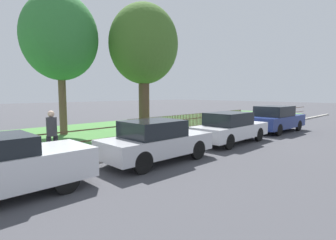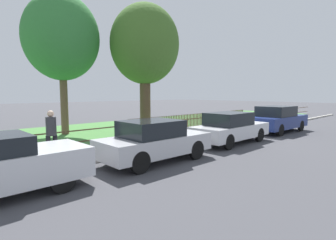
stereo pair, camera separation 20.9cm
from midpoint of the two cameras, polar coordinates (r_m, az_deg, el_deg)
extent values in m
plane|color=#424247|center=(15.12, 13.53, -3.24)|extent=(120.00, 120.00, 0.00)
cube|color=#B2ADA3|center=(15.16, 13.21, -2.98)|extent=(39.11, 0.20, 0.12)
cube|color=#477F3D|center=(19.56, -3.85, -1.04)|extent=(39.11, 8.61, 0.01)
cube|color=brown|center=(16.56, 5.92, -1.26)|extent=(39.11, 0.03, 0.05)
cube|color=brown|center=(16.50, 5.93, 0.40)|extent=(39.11, 0.03, 0.05)
cube|color=brown|center=(12.87, -9.11, -2.25)|extent=(0.06, 0.03, 1.10)
cube|color=brown|center=(12.95, -8.63, -2.20)|extent=(0.06, 0.03, 1.10)
cube|color=brown|center=(13.03, -8.15, -2.14)|extent=(0.06, 0.03, 1.10)
cube|color=brown|center=(13.11, -7.68, -2.09)|extent=(0.06, 0.03, 1.10)
cube|color=brown|center=(13.19, -7.22, -2.03)|extent=(0.06, 0.03, 1.10)
cube|color=brown|center=(13.27, -6.76, -1.98)|extent=(0.06, 0.03, 1.10)
cube|color=brown|center=(13.35, -6.31, -1.92)|extent=(0.06, 0.03, 1.10)
cube|color=brown|center=(13.43, -5.86, -1.87)|extent=(0.06, 0.03, 1.10)
cube|color=brown|center=(13.52, -5.42, -1.82)|extent=(0.06, 0.03, 1.10)
cube|color=brown|center=(13.60, -4.98, -1.77)|extent=(0.06, 0.03, 1.10)
cube|color=brown|center=(13.69, -4.55, -1.72)|extent=(0.06, 0.03, 1.10)
cube|color=brown|center=(13.78, -4.12, -1.67)|extent=(0.06, 0.03, 1.10)
cube|color=brown|center=(13.86, -3.70, -1.61)|extent=(0.06, 0.03, 1.10)
cube|color=brown|center=(13.95, -3.29, -1.57)|extent=(0.06, 0.03, 1.10)
cube|color=brown|center=(14.04, -2.87, -1.52)|extent=(0.06, 0.03, 1.10)
cube|color=brown|center=(14.13, -2.47, -1.47)|extent=(0.06, 0.03, 1.10)
cube|color=brown|center=(14.22, -2.07, -1.42)|extent=(0.06, 0.03, 1.10)
cube|color=brown|center=(14.31, -1.68, -1.37)|extent=(0.06, 0.03, 1.10)
cube|color=brown|center=(14.40, -1.29, -1.32)|extent=(0.06, 0.03, 1.10)
cube|color=brown|center=(14.49, -0.90, -1.28)|extent=(0.06, 0.03, 1.10)
cube|color=brown|center=(14.59, -0.52, -1.23)|extent=(0.06, 0.03, 1.10)
cube|color=brown|center=(14.68, -0.15, -1.19)|extent=(0.06, 0.03, 1.10)
cube|color=brown|center=(14.77, 0.22, -1.14)|extent=(0.06, 0.03, 1.10)
cube|color=brown|center=(14.87, 0.59, -1.10)|extent=(0.06, 0.03, 1.10)
cube|color=brown|center=(14.97, 0.95, -1.05)|extent=(0.06, 0.03, 1.10)
cube|color=brown|center=(15.06, 1.31, -1.01)|extent=(0.06, 0.03, 1.10)
cube|color=brown|center=(15.16, 1.66, -0.97)|extent=(0.06, 0.03, 1.10)
cube|color=brown|center=(15.25, 2.01, -0.92)|extent=(0.06, 0.03, 1.10)
cube|color=brown|center=(15.35, 2.35, -0.88)|extent=(0.06, 0.03, 1.10)
cube|color=brown|center=(15.45, 2.69, -0.84)|extent=(0.06, 0.03, 1.10)
cube|color=brown|center=(15.55, 3.02, -0.80)|extent=(0.06, 0.03, 1.10)
cube|color=brown|center=(15.65, 3.35, -0.76)|extent=(0.06, 0.03, 1.10)
cube|color=brown|center=(15.75, 3.68, -0.72)|extent=(0.06, 0.03, 1.10)
cube|color=brown|center=(15.85, 4.00, -0.68)|extent=(0.06, 0.03, 1.10)
cube|color=brown|center=(15.95, 4.32, -0.64)|extent=(0.06, 0.03, 1.10)
cube|color=brown|center=(16.05, 4.63, -0.60)|extent=(0.06, 0.03, 1.10)
cube|color=brown|center=(16.15, 4.94, -0.57)|extent=(0.06, 0.03, 1.10)
cube|color=brown|center=(16.26, 5.24, -0.53)|extent=(0.06, 0.03, 1.10)
cube|color=brown|center=(16.36, 5.55, -0.49)|extent=(0.06, 0.03, 1.10)
cube|color=brown|center=(16.46, 5.84, -0.45)|extent=(0.06, 0.03, 1.10)
cube|color=brown|center=(16.56, 6.14, -0.42)|extent=(0.06, 0.03, 1.10)
cube|color=brown|center=(16.67, 6.43, -0.38)|extent=(0.06, 0.03, 1.10)
cube|color=brown|center=(16.77, 6.72, -0.35)|extent=(0.06, 0.03, 1.10)
cube|color=brown|center=(16.88, 7.00, -0.31)|extent=(0.06, 0.03, 1.10)
cube|color=brown|center=(16.98, 7.28, -0.28)|extent=(0.06, 0.03, 1.10)
cube|color=brown|center=(17.09, 7.56, -0.24)|extent=(0.06, 0.03, 1.10)
cube|color=brown|center=(17.20, 7.83, -0.21)|extent=(0.06, 0.03, 1.10)
cube|color=brown|center=(17.30, 8.10, -0.18)|extent=(0.06, 0.03, 1.10)
cube|color=brown|center=(17.41, 8.37, -0.14)|extent=(0.06, 0.03, 1.10)
cube|color=brown|center=(17.52, 8.63, -0.11)|extent=(0.06, 0.03, 1.10)
cube|color=brown|center=(17.62, 8.89, -0.08)|extent=(0.06, 0.03, 1.10)
cube|color=brown|center=(17.73, 9.15, -0.05)|extent=(0.06, 0.03, 1.10)
cube|color=brown|center=(17.84, 9.40, -0.02)|extent=(0.06, 0.03, 1.10)
cube|color=brown|center=(17.95, 9.65, 0.01)|extent=(0.06, 0.03, 1.10)
cube|color=brown|center=(18.06, 9.90, 0.04)|extent=(0.06, 0.03, 1.10)
cube|color=brown|center=(18.17, 10.14, 0.07)|extent=(0.06, 0.03, 1.10)
cube|color=brown|center=(18.28, 10.38, 0.10)|extent=(0.06, 0.03, 1.10)
cube|color=brown|center=(18.39, 10.62, 0.13)|extent=(0.06, 0.03, 1.10)
cube|color=brown|center=(18.50, 10.86, 0.16)|extent=(0.06, 0.03, 1.10)
cube|color=brown|center=(18.61, 11.09, 0.19)|extent=(0.06, 0.03, 1.10)
cube|color=brown|center=(18.72, 11.32, 0.22)|extent=(0.06, 0.03, 1.10)
cube|color=brown|center=(18.83, 11.55, 0.25)|extent=(0.06, 0.03, 1.10)
cube|color=brown|center=(18.94, 11.78, 0.28)|extent=(0.06, 0.03, 1.10)
cube|color=brown|center=(19.06, 12.00, 0.30)|extent=(0.06, 0.03, 1.10)
cube|color=brown|center=(19.17, 12.22, 0.33)|extent=(0.06, 0.03, 1.10)
cube|color=brown|center=(19.28, 12.44, 0.36)|extent=(0.06, 0.03, 1.10)
cube|color=brown|center=(19.39, 12.65, 0.38)|extent=(0.06, 0.03, 1.10)
cube|color=brown|center=(19.51, 12.86, 0.41)|extent=(0.06, 0.03, 1.10)
cube|color=brown|center=(19.62, 13.07, 0.43)|extent=(0.06, 0.03, 1.10)
cube|color=brown|center=(19.73, 13.28, 0.46)|extent=(0.06, 0.03, 1.10)
cube|color=brown|center=(19.85, 13.48, 0.49)|extent=(0.06, 0.03, 1.10)
cube|color=brown|center=(19.96, 13.69, 0.51)|extent=(0.06, 0.03, 1.10)
cube|color=brown|center=(20.08, 13.89, 0.53)|extent=(0.06, 0.03, 1.10)
cube|color=brown|center=(20.19, 14.09, 0.56)|extent=(0.06, 0.03, 1.10)
cube|color=brown|center=(20.30, 14.28, 0.58)|extent=(0.06, 0.03, 1.10)
cube|color=brown|center=(20.42, 14.47, 0.61)|extent=(0.06, 0.03, 1.10)
cube|color=brown|center=(20.54, 14.67, 0.63)|extent=(0.06, 0.03, 1.10)
cube|color=brown|center=(20.65, 14.86, 0.65)|extent=(0.06, 0.03, 1.10)
cube|color=brown|center=(20.77, 15.04, 0.68)|extent=(0.06, 0.03, 1.10)
cube|color=brown|center=(20.88, 15.23, 0.70)|extent=(0.06, 0.03, 1.10)
cylinder|color=black|center=(8.11, -26.24, -9.34)|extent=(0.61, 0.14, 0.61)
cylinder|color=black|center=(6.75, -22.02, -12.18)|extent=(0.61, 0.14, 0.61)
cube|color=#BCBCC1|center=(9.04, -2.99, -5.35)|extent=(4.04, 1.73, 0.60)
cube|color=black|center=(8.82, -3.99, -1.86)|extent=(1.95, 1.53, 0.54)
cylinder|color=black|center=(10.46, -0.59, -5.21)|extent=(0.68, 0.15, 0.68)
cylinder|color=black|center=(9.43, 5.86, -6.46)|extent=(0.68, 0.15, 0.68)
cylinder|color=black|center=(8.98, -12.30, -7.20)|extent=(0.68, 0.15, 0.68)
cylinder|color=black|center=(7.75, -6.24, -9.19)|extent=(0.68, 0.15, 0.68)
cube|color=silver|center=(12.71, 13.03, -2.28)|extent=(4.39, 1.70, 0.60)
cube|color=black|center=(12.46, 12.57, 0.28)|extent=(2.11, 1.51, 0.58)
cylinder|color=black|center=(14.29, 13.27, -2.41)|extent=(0.67, 0.15, 0.67)
cylinder|color=black|center=(13.57, 18.77, -3.00)|extent=(0.67, 0.15, 0.67)
cylinder|color=black|center=(12.08, 6.53, -3.78)|extent=(0.67, 0.15, 0.67)
cylinder|color=black|center=(11.22, 12.67, -4.63)|extent=(0.67, 0.15, 0.67)
cube|color=navy|center=(17.23, 22.08, -0.29)|extent=(4.62, 1.93, 0.70)
cube|color=black|center=(16.97, 21.84, 1.83)|extent=(2.24, 1.69, 0.60)
cylinder|color=black|center=(18.89, 21.54, -0.67)|extent=(0.67, 0.16, 0.67)
cylinder|color=black|center=(18.25, 26.28, -1.08)|extent=(0.67, 0.16, 0.67)
cylinder|color=black|center=(16.38, 17.31, -1.47)|extent=(0.67, 0.16, 0.67)
cylinder|color=black|center=(15.64, 22.64, -1.99)|extent=(0.67, 0.16, 0.67)
cylinder|color=black|center=(13.42, -0.78, -3.09)|extent=(0.52, 0.12, 0.52)
cylinder|color=black|center=(12.57, -5.35, -3.72)|extent=(0.52, 0.12, 0.52)
ellipsoid|color=gray|center=(12.93, -3.00, -1.83)|extent=(1.80, 0.64, 0.85)
ellipsoid|color=gray|center=(13.18, -1.60, -0.68)|extent=(0.44, 0.74, 0.39)
cylinder|color=brown|center=(16.01, -22.34, 4.40)|extent=(0.41, 0.41, 4.13)
ellipsoid|color=#337A38|center=(16.30, -22.82, 16.30)|extent=(4.12, 4.12, 4.74)
cylinder|color=brown|center=(16.03, -5.61, 4.51)|extent=(0.64, 0.64, 3.96)
ellipsoid|color=#426B28|center=(16.29, -5.73, 16.12)|extent=(4.11, 4.11, 4.72)
cylinder|color=black|center=(10.31, -23.74, -5.40)|extent=(0.16, 0.16, 0.84)
cylinder|color=black|center=(10.22, -25.00, -5.56)|extent=(0.16, 0.16, 0.84)
cylinder|color=#333338|center=(10.15, -24.55, -1.30)|extent=(0.37, 0.37, 0.67)
sphere|color=beige|center=(10.11, -24.65, 1.22)|extent=(0.23, 0.23, 0.23)
camera|label=1|loc=(0.10, -90.49, -0.05)|focal=28.00mm
camera|label=2|loc=(0.10, 89.51, 0.05)|focal=28.00mm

